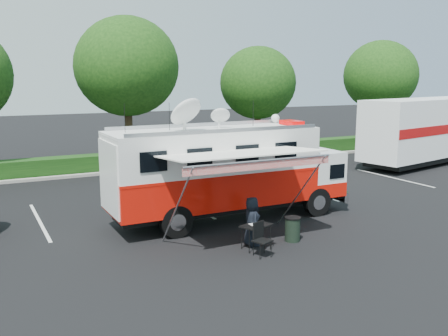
# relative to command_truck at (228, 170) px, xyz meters

# --- Properties ---
(ground_plane) EXTENTS (120.00, 120.00, 0.00)m
(ground_plane) POSITION_rel_command_truck_xyz_m (0.08, 0.00, -1.90)
(ground_plane) COLOR black
(ground_plane) RESTS_ON ground
(back_border) EXTENTS (60.00, 6.14, 8.87)m
(back_border) POSITION_rel_command_truck_xyz_m (1.22, 12.90, 3.10)
(back_border) COLOR #9E998E
(back_border) RESTS_ON ground_plane
(stall_lines) EXTENTS (24.12, 5.50, 0.01)m
(stall_lines) POSITION_rel_command_truck_xyz_m (-0.42, 3.00, -1.90)
(stall_lines) COLOR silver
(stall_lines) RESTS_ON ground_plane
(command_truck) EXTENTS (9.26, 2.55, 4.45)m
(command_truck) POSITION_rel_command_truck_xyz_m (0.00, 0.00, 0.00)
(command_truck) COLOR black
(command_truck) RESTS_ON ground_plane
(awning) EXTENTS (5.06, 2.61, 3.05)m
(awning) POSITION_rel_command_truck_xyz_m (-0.83, -2.65, 0.96)
(awning) COLOR white
(awning) RESTS_ON ground_plane
(person) EXTENTS (0.58, 0.82, 1.59)m
(person) POSITION_rel_command_truck_xyz_m (-0.71, -2.97, -1.90)
(person) COLOR black
(person) RESTS_ON ground_plane
(folding_table) EXTENTS (1.11, 0.96, 0.80)m
(folding_table) POSITION_rel_command_truck_xyz_m (-0.77, -3.35, -1.16)
(folding_table) COLOR black
(folding_table) RESTS_ON ground_plane
(folding_chair) EXTENTS (0.62, 0.65, 1.02)m
(folding_chair) POSITION_rel_command_truck_xyz_m (-0.93, -3.87, -1.30)
(folding_chair) COLOR black
(folding_chair) RESTS_ON ground_plane
(trash_bin) EXTENTS (0.54, 0.54, 0.81)m
(trash_bin) POSITION_rel_command_truck_xyz_m (0.71, -3.21, -1.50)
(trash_bin) COLOR black
(trash_bin) RESTS_ON ground_plane
(semi_trailer) EXTENTS (13.40, 5.25, 4.05)m
(semi_trailer) POSITION_rel_command_truck_xyz_m (17.92, 5.59, 0.23)
(semi_trailer) COLOR white
(semi_trailer) RESTS_ON ground_plane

